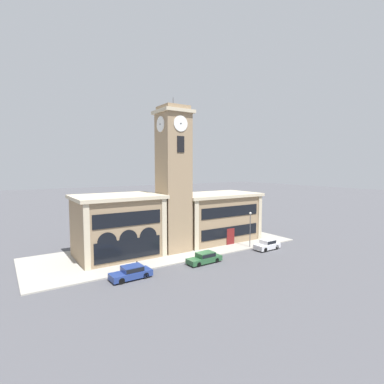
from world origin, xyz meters
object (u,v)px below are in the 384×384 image
parked_car_mid (205,258)px  parked_car_far (267,244)px  bollard (137,266)px  parked_car_near (131,272)px  street_lamp (250,224)px

parked_car_mid → parked_car_far: bearing=178.0°
parked_car_far → bollard: 19.88m
parked_car_near → parked_car_far: size_ratio=1.10×
parked_car_near → bollard: bearing=-129.0°
parked_car_mid → street_lamp: (9.92, 2.12, 2.96)m
parked_car_far → bollard: (-19.79, 1.92, -0.10)m
parked_car_far → street_lamp: street_lamp is taller
parked_car_mid → street_lamp: street_lamp is taller
parked_car_near → street_lamp: (19.77, 2.12, 2.93)m
bollard → parked_car_near: bearing=-127.0°
parked_car_mid → parked_car_far: parked_car_far is taller
parked_car_near → street_lamp: 20.10m
street_lamp → bollard: 18.57m
parked_car_near → street_lamp: street_lamp is taller
parked_car_near → parked_car_far: parked_car_far is taller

